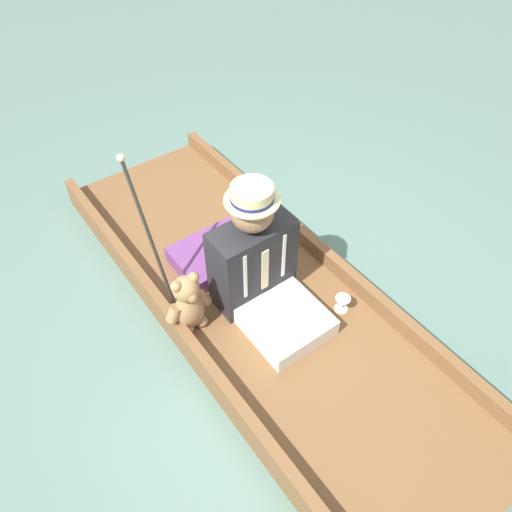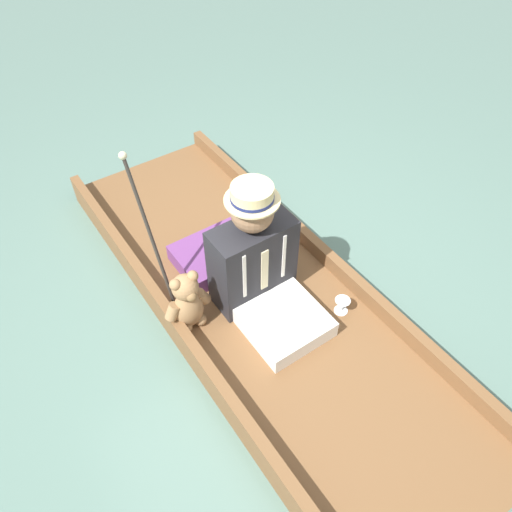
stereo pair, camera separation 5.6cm
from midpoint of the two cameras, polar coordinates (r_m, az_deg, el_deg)
The scene contains 7 objects.
ground_plane at distance 3.09m, azimuth 0.68°, elevation -5.92°, with size 16.00×16.00×0.00m, color slate.
punt_boat at distance 3.03m, azimuth 0.69°, elevation -5.14°, with size 1.09×3.21×0.22m.
seat_cushion at distance 3.16m, azimuth -3.72°, elevation 0.38°, with size 0.54×0.38×0.11m.
seated_person at distance 2.75m, azimuth 0.95°, elevation -1.08°, with size 0.47×0.67×0.81m.
teddy_bear at distance 2.75m, azimuth -7.23°, elevation -5.30°, with size 0.28×0.17×0.40m.
wine_glass at distance 2.92m, azimuth 10.37°, elevation -5.37°, with size 0.09×0.09×0.10m.
walking_cane at distance 2.73m, azimuth -11.83°, elevation 3.65°, with size 0.04×0.38×0.90m.
Camera 2 is at (1.07, 1.54, 2.45)m, focal length 35.00 mm.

